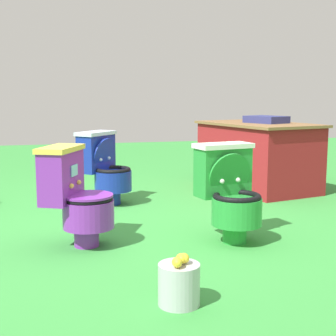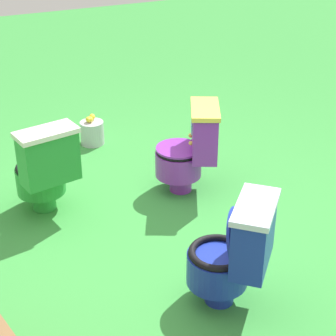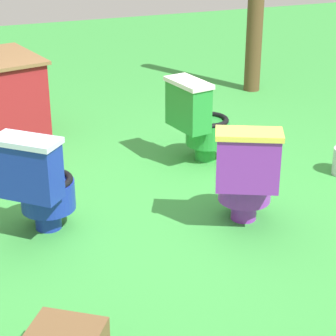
% 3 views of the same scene
% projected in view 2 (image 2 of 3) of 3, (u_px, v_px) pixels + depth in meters
% --- Properties ---
extents(ground, '(14.00, 14.00, 0.00)m').
position_uv_depth(ground, '(163.00, 238.00, 4.24)').
color(ground, green).
extents(toilet_green, '(0.56, 0.49, 0.73)m').
position_uv_depth(toilet_green, '(44.00, 169.00, 4.37)').
color(toilet_green, green).
rests_on(toilet_green, ground).
extents(toilet_purple, '(0.57, 0.62, 0.73)m').
position_uv_depth(toilet_purple, '(190.00, 149.00, 4.67)').
color(toilet_purple, purple).
rests_on(toilet_purple, ground).
extents(toilet_blue, '(0.63, 0.63, 0.73)m').
position_uv_depth(toilet_blue, '(234.00, 253.00, 3.46)').
color(toilet_blue, '#192D9E').
rests_on(toilet_blue, ground).
extents(lemon_bucket, '(0.22, 0.22, 0.28)m').
position_uv_depth(lemon_bucket, '(92.00, 132.00, 5.55)').
color(lemon_bucket, '#B7B7BF').
rests_on(lemon_bucket, ground).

